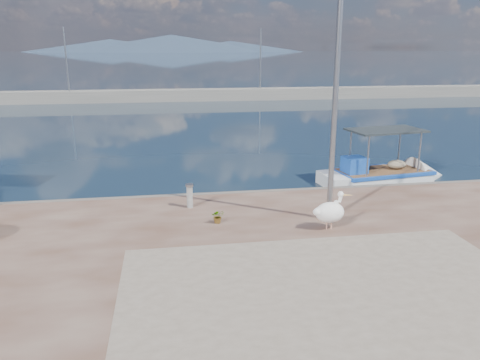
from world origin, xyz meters
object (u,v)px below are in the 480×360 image
Objects in this scene: lamp_post at (334,110)px; pelican at (330,212)px; bollard_near at (190,195)px; boat_right at (381,178)px.

pelican is at bearing -107.52° from lamp_post.
pelican is at bearing -33.17° from bollard_near.
bollard_near is (-8.23, -3.40, 0.72)m from boat_right.
boat_right is at bearing 50.92° from lamp_post.
boat_right is 0.81× the size of lamp_post.
pelican is 4.59m from bollard_near.
lamp_post is (-4.13, -5.08, 3.59)m from boat_right.
boat_right is at bearing 49.52° from pelican.
boat_right is 8.94m from bollard_near.
lamp_post is 8.92× the size of bollard_near.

